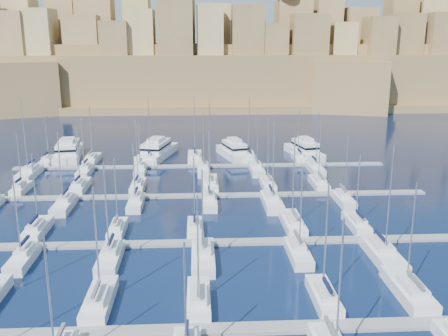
{
  "coord_description": "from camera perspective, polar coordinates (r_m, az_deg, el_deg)",
  "views": [
    {
      "loc": [
        -0.57,
        -78.32,
        28.67
      ],
      "look_at": [
        3.88,
        6.0,
        6.5
      ],
      "focal_mm": 40.0,
      "sensor_mm": 36.0,
      "label": 1
    }
  ],
  "objects": [
    {
      "name": "sailboat_36",
      "position": [
        123.62,
        -19.45,
        0.78
      ],
      "size": [
        2.37,
        7.91,
        11.39
      ],
      "color": "silver",
      "rests_on": "ground"
    },
    {
      "name": "sailboat_22",
      "position": [
        68.51,
        8.48,
        -9.53
      ],
      "size": [
        2.57,
        8.57,
        13.1
      ],
      "color": "silver",
      "rests_on": "ground"
    },
    {
      "name": "sailboat_21",
      "position": [
        66.63,
        -2.42,
        -10.08
      ],
      "size": [
        2.97,
        9.9,
        13.09
      ],
      "color": "silver",
      "rests_on": "ground"
    },
    {
      "name": "motor_yacht_a",
      "position": [
        127.72,
        -17.35,
        1.85
      ],
      "size": [
        7.89,
        19.12,
        5.25
      ],
      "color": "silver",
      "rests_on": "ground"
    },
    {
      "name": "sailboat_3",
      "position": [
        56.81,
        -2.92,
        -14.77
      ],
      "size": [
        2.55,
        8.5,
        12.93
      ],
      "color": "silver",
      "rests_on": "ground"
    },
    {
      "name": "sailboat_43",
      "position": [
        111.61,
        -15.59,
        -0.34
      ],
      "size": [
        2.51,
        8.37,
        12.65
      ],
      "color": "silver",
      "rests_on": "ground"
    },
    {
      "name": "sailboat_26",
      "position": [
        98.24,
        -9.8,
        -2.03
      ],
      "size": [
        2.54,
        8.47,
        13.95
      ],
      "color": "silver",
      "rests_on": "ground"
    },
    {
      "name": "sailboat_31",
      "position": [
        90.42,
        -17.78,
        -4.01
      ],
      "size": [
        2.78,
        9.25,
        13.85
      ],
      "color": "silver",
      "rests_on": "ground"
    },
    {
      "name": "motor_yacht_c",
      "position": [
        122.16,
        1.11,
        1.97
      ],
      "size": [
        8.1,
        15.22,
        5.25
      ],
      "color": "silver",
      "rests_on": "ground"
    },
    {
      "name": "sailboat_38",
      "position": [
        119.66,
        -8.47,
        1.06
      ],
      "size": [
        2.75,
        9.15,
        15.03
      ],
      "color": "silver",
      "rests_on": "ground"
    },
    {
      "name": "sailboat_33",
      "position": [
        87.75,
        -1.68,
        -3.86
      ],
      "size": [
        2.56,
        8.52,
        13.68
      ],
      "color": "silver",
      "rests_on": "ground"
    },
    {
      "name": "sailboat_42",
      "position": [
        113.66,
        -21.36,
        -0.53
      ],
      "size": [
        3.17,
        10.58,
        16.85
      ],
      "color": "silver",
      "rests_on": "ground"
    },
    {
      "name": "sailboat_28",
      "position": [
        98.44,
        5.03,
        -1.83
      ],
      "size": [
        2.52,
        8.4,
        14.07
      ],
      "color": "silver",
      "rests_on": "ground"
    },
    {
      "name": "sailboat_23",
      "position": [
        70.56,
        17.68,
        -9.32
      ],
      "size": [
        3.23,
        10.76,
        15.83
      ],
      "color": "silver",
      "rests_on": "ground"
    },
    {
      "name": "sailboat_13",
      "position": [
        80.62,
        -20.54,
        -6.55
      ],
      "size": [
        2.63,
        8.77,
        12.52
      ],
      "color": "silver",
      "rests_on": "ground"
    },
    {
      "name": "sailboat_20",
      "position": [
        68.05,
        -12.87,
        -9.91
      ],
      "size": [
        2.7,
        8.99,
        14.1
      ],
      "color": "silver",
      "rests_on": "ground"
    },
    {
      "name": "sailboat_45",
      "position": [
        108.63,
        -2.34,
        -0.2
      ],
      "size": [
        2.68,
        8.93,
        13.71
      ],
      "color": "silver",
      "rests_on": "ground"
    },
    {
      "name": "sailboat_4",
      "position": [
        58.38,
        11.35,
        -14.19
      ],
      "size": [
        2.5,
        8.35,
        14.0
      ],
      "color": "silver",
      "rests_on": "ground"
    },
    {
      "name": "sailboat_24",
      "position": [
        102.84,
        -22.17,
        -2.19
      ],
      "size": [
        2.25,
        7.49,
        11.58
      ],
      "color": "silver",
      "rests_on": "ground"
    },
    {
      "name": "sailboat_25",
      "position": [
        100.49,
        -16.15,
        -2.03
      ],
      "size": [
        2.72,
        9.07,
        12.84
      ],
      "color": "silver",
      "rests_on": "ground"
    },
    {
      "name": "sailboat_5",
      "position": [
        62.23,
        20.33,
        -12.94
      ],
      "size": [
        3.05,
        10.18,
        13.66
      ],
      "color": "silver",
      "rests_on": "ground"
    },
    {
      "name": "sailboat_40",
      "position": [
        120.03,
        2.85,
        1.25
      ],
      "size": [
        2.95,
        9.82,
        15.38
      ],
      "color": "silver",
      "rests_on": "ground"
    },
    {
      "name": "sailboat_17",
      "position": [
        80.41,
        14.92,
        -6.15
      ],
      "size": [
        2.48,
        8.25,
        12.06
      ],
      "color": "silver",
      "rests_on": "ground"
    },
    {
      "name": "pontoon_mid_far",
      "position": [
        92.8,
        -2.53,
        -3.17
      ],
      "size": [
        84.0,
        2.0,
        0.4
      ],
      "primitive_type": "cube",
      "color": "slate",
      "rests_on": "ground"
    },
    {
      "name": "fortified_city",
      "position": [
        234.0,
        -2.98,
        11.28
      ],
      "size": [
        460.0,
        108.95,
        59.52
      ],
      "color": "brown",
      "rests_on": "ground"
    },
    {
      "name": "sailboat_2",
      "position": [
        58.2,
        -14.05,
        -14.45
      ],
      "size": [
        2.78,
        9.28,
        13.84
      ],
      "color": "silver",
      "rests_on": "ground"
    },
    {
      "name": "sailboat_46",
      "position": [
        109.21,
        3.74,
        -0.14
      ],
      "size": [
        2.77,
        9.23,
        13.67
      ],
      "color": "silver",
      "rests_on": "ground"
    },
    {
      "name": "sailboat_44",
      "position": [
        109.9,
        -9.51,
        -0.23
      ],
      "size": [
        2.33,
        7.77,
        12.08
      ],
      "color": "silver",
      "rests_on": "ground"
    },
    {
      "name": "pontoon_far",
      "position": [
        113.94,
        -2.64,
        0.22
      ],
      "size": [
        84.0,
        2.0,
        0.4
      ],
      "primitive_type": "cube",
      "color": "slate",
      "rests_on": "ground"
    },
    {
      "name": "sailboat_37",
      "position": [
        121.84,
        -14.84,
        0.96
      ],
      "size": [
        2.82,
        9.4,
        13.76
      ],
      "color": "silver",
      "rests_on": "ground"
    },
    {
      "name": "sailboat_35",
      "position": [
        91.56,
        13.51,
        -3.48
      ],
      "size": [
        2.48,
        8.27,
        12.88
      ],
      "color": "silver",
      "rests_on": "ground"
    },
    {
      "name": "sailboat_15",
      "position": [
        76.21,
        -3.37,
        -6.84
      ],
      "size": [
        2.2,
        7.33,
        12.06
      ],
      "color": "silver",
      "rests_on": "ground"
    },
    {
      "name": "ground",
      "position": [
        83.41,
        -2.46,
        -5.41
      ],
      "size": [
        600.0,
        600.0,
        0.0
      ],
      "primitive_type": "plane",
      "color": "black",
      "rests_on": "ground"
    },
    {
      "name": "pontoon_near",
      "position": [
        52.68,
        -2.02,
        -18.02
      ],
      "size": [
        84.0,
        2.0,
        0.4
      ],
      "primitive_type": "cube",
      "color": "slate",
      "rests_on": "ground"
    },
    {
      "name": "sailboat_27",
      "position": [
        98.25,
        -1.61,
        -1.79
      ],
      "size": [
        2.99,
        9.97,
        16.77
      ],
      "color": "silver",
      "rests_on": "ground"
    },
    {
      "name": "motor_yacht_d",
      "position": [
        124.92,
        9.18,
        2.06
      ],
      "size": [
        7.67,
        15.81,
        5.25
      ],
      "color": "silver",
      "rests_on": "ground"
    },
    {
      "name": "sailboat_41",
      "position": [
        121.09,
        8.48,
        1.2
      ],
      "size": [
        2.49,
        8.28,
        12.2
      ],
      "color": "silver",
      "rests_on": "ground"
    },
    {
      "name": "sailboat_32",
      "position": [
        88.55,
        -10.03,
        -3.93
      ],
      "size": [
        2.48,
        8.27,
        11.75
      ],
      "color": "silver",
      "rests_on": "ground"
    },
    {
      "name": "sailboat_47",
      "position": [
        111.53,
        10.38,
        -0.04
      ],
      "size": [
        2.73,
        9.12,
        13.66
      ],
      "color": "silver",
      "rests_on": "ground"
    },
    {
      "name": "sailboat_29",
      "position": [
        100.48,
        10.79,
        -1.69
      ],
      "size": [
        2.6,
        8.67,
        14.5
      ],
      "color": "silver",
      "rests_on": "ground"
    },
    {
      "name": "pontoon_mid_near",
      "position": [
        72.18,
        -2.35,
        -8.54
      ],
      "size": [
        84.0,
        2.0,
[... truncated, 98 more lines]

